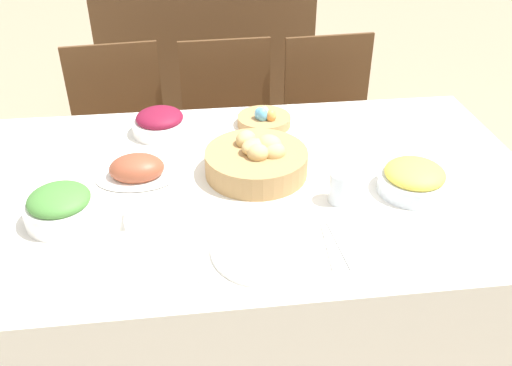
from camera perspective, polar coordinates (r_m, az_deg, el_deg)
name	(u,v)px	position (r m, az deg, el deg)	size (l,w,h in m)	color
ground_plane	(251,351)	(2.16, -0.55, -17.26)	(12.00, 12.00, 0.00)	tan
dining_table	(250,275)	(1.88, -0.61, -9.69)	(1.76, 1.05, 0.77)	silver
chair_far_left	(121,139)	(2.57, -14.04, 4.50)	(0.46, 0.46, 0.89)	brown
chair_far_right	(332,127)	(2.63, 8.03, 5.85)	(0.45, 0.45, 0.89)	brown
chair_far_center	(230,133)	(2.55, -2.74, 5.29)	(0.43, 0.43, 0.89)	brown
sideboard	(207,61)	(3.47, -5.22, 12.71)	(1.26, 0.44, 0.94)	brown
bread_basket	(257,160)	(1.66, 0.09, 2.43)	(0.32, 0.32, 0.13)	#AD8451
egg_basket	(264,119)	(1.95, 0.84, 6.73)	(0.19, 0.19, 0.08)	#AD8451
ham_platter	(137,170)	(1.69, -12.42, 1.36)	(0.26, 0.18, 0.08)	white
beet_salad_bowl	(160,122)	(1.93, -10.07, 6.30)	(0.19, 0.19, 0.09)	white
pineapple_bowl	(414,179)	(1.64, 16.28, 0.43)	(0.21, 0.21, 0.09)	silver
green_salad_bowl	(60,207)	(1.54, -19.89, -2.35)	(0.20, 0.20, 0.10)	white
dinner_plate	(266,250)	(1.37, 1.04, -7.04)	(0.27, 0.27, 0.01)	white
fork	(202,256)	(1.37, -5.70, -7.61)	(0.02, 0.19, 0.00)	silver
knife	(328,246)	(1.40, 7.59, -6.54)	(0.02, 0.19, 0.00)	silver
spoon	(339,245)	(1.41, 8.78, -6.43)	(0.02, 0.19, 0.00)	silver
drinking_cup	(341,187)	(1.55, 8.93, -0.47)	(0.07, 0.07, 0.09)	silver
butter_dish	(149,217)	(1.49, -11.23, -3.52)	(0.12, 0.08, 0.03)	white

